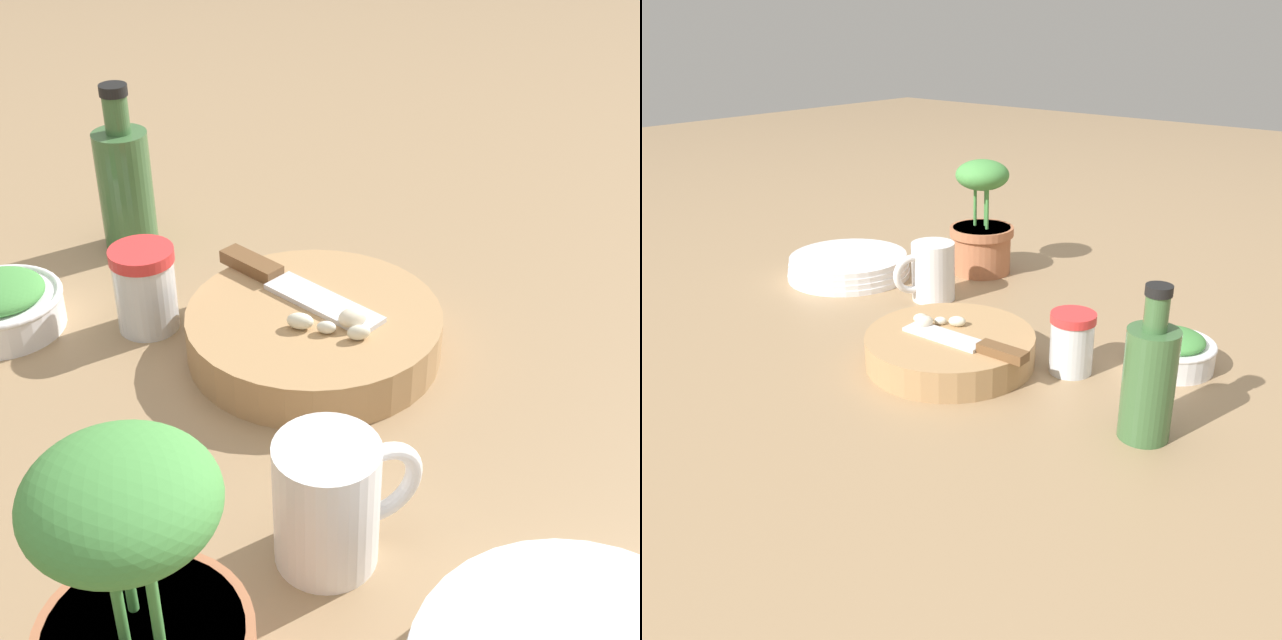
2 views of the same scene
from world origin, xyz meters
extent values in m
plane|color=#997A56|center=(0.00, 0.00, 0.00)|extent=(5.00, 5.00, 0.00)
cylinder|color=tan|center=(0.04, -0.05, 0.02)|extent=(0.23, 0.23, 0.04)
cube|color=brown|center=(0.14, -0.06, 0.05)|extent=(0.07, 0.02, 0.01)
cube|color=silver|center=(0.04, -0.07, 0.05)|extent=(0.12, 0.04, 0.01)
ellipsoid|color=beige|center=(-0.02, -0.05, 0.05)|extent=(0.02, 0.02, 0.01)
ellipsoid|color=silver|center=(0.01, -0.04, 0.05)|extent=(0.02, 0.02, 0.01)
ellipsoid|color=#F2E3C7|center=(0.00, -0.06, 0.05)|extent=(0.03, 0.03, 0.02)
ellipsoid|color=silver|center=(0.03, -0.03, 0.05)|extent=(0.03, 0.03, 0.01)
cylinder|color=white|center=(0.28, 0.13, 0.02)|extent=(0.12, 0.12, 0.03)
cylinder|color=silver|center=(0.18, 0.03, 0.04)|extent=(0.06, 0.06, 0.07)
cylinder|color=red|center=(0.18, 0.03, 0.08)|extent=(0.06, 0.06, 0.01)
cylinder|color=white|center=(-0.14, 0.11, 0.05)|extent=(0.07, 0.07, 0.10)
torus|color=white|center=(-0.15, 0.08, 0.05)|extent=(0.03, 0.07, 0.07)
cylinder|color=#3D6638|center=(0.33, -0.06, 0.07)|extent=(0.06, 0.06, 0.13)
cylinder|color=#3D6638|center=(0.33, -0.06, 0.15)|extent=(0.03, 0.03, 0.04)
cylinder|color=black|center=(0.33, -0.06, 0.18)|extent=(0.03, 0.03, 0.01)
ellipsoid|color=#478E42|center=(-0.17, 0.28, 0.18)|extent=(0.10, 0.10, 0.05)
cylinder|color=#478E42|center=(-0.18, 0.28, 0.13)|extent=(0.01, 0.01, 0.10)
cylinder|color=#478E42|center=(-0.17, 0.29, 0.13)|extent=(0.01, 0.01, 0.10)
cylinder|color=#478E42|center=(-0.15, 0.27, 0.13)|extent=(0.01, 0.01, 0.10)
camera|label=1|loc=(-0.44, 0.42, 0.48)|focal=50.00mm
camera|label=2|loc=(0.62, -0.73, 0.44)|focal=40.00mm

